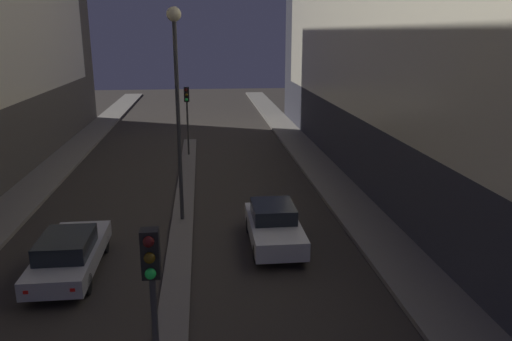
% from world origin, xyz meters
% --- Properties ---
extents(median_strip, '(0.89, 30.94, 0.11)m').
position_xyz_m(median_strip, '(0.00, 16.47, 0.06)').
color(median_strip, '#66605B').
rests_on(median_strip, ground).
extents(traffic_light_near, '(0.32, 0.42, 4.26)m').
position_xyz_m(traffic_light_near, '(0.00, 4.25, 3.25)').
color(traffic_light_near, '#383838').
rests_on(traffic_light_near, median_strip).
extents(traffic_light_mid, '(0.32, 0.42, 4.26)m').
position_xyz_m(traffic_light_mid, '(0.00, 27.27, 3.25)').
color(traffic_light_mid, '#383838').
rests_on(traffic_light_mid, median_strip).
extents(street_lamp, '(0.56, 0.56, 8.46)m').
position_xyz_m(street_lamp, '(0.00, 15.87, 6.03)').
color(street_lamp, '#383838').
rests_on(street_lamp, median_strip).
extents(car_left_lane, '(1.82, 4.75, 1.44)m').
position_xyz_m(car_left_lane, '(-3.46, 11.52, 0.73)').
color(car_left_lane, '#B2B2B7').
rests_on(car_left_lane, ground).
extents(car_right_lane, '(1.80, 4.28, 1.51)m').
position_xyz_m(car_right_lane, '(3.46, 13.10, 0.76)').
color(car_right_lane, silver).
rests_on(car_right_lane, ground).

